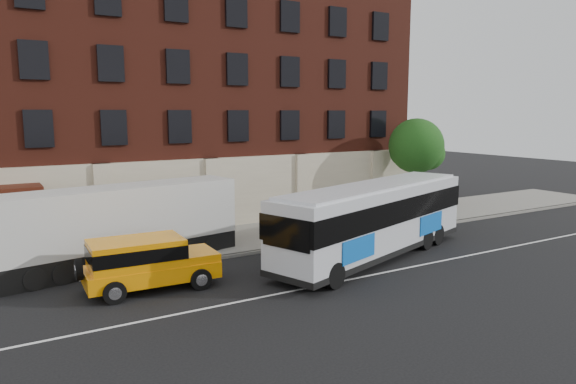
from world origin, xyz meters
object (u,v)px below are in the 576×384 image
street_tree (417,148)px  city_bus (375,217)px  sign_pole (69,246)px  yellow_suv (145,260)px  shipping_container (122,226)px

street_tree → city_bus: street_tree is taller
sign_pole → street_tree: 22.49m
yellow_suv → street_tree: bearing=16.8°
yellow_suv → shipping_container: bearing=89.1°
street_tree → shipping_container: size_ratio=0.57×
city_bus → yellow_suv: bearing=174.8°
sign_pole → street_tree: street_tree is taller
city_bus → yellow_suv: city_bus is taller
sign_pole → yellow_suv: (2.31, -2.61, -0.30)m
sign_pole → street_tree: (22.04, 3.34, 2.96)m
street_tree → shipping_container: street_tree is taller
sign_pole → yellow_suv: 3.50m
street_tree → sign_pole: bearing=-171.4°
street_tree → city_bus: 11.85m
sign_pole → city_bus: size_ratio=0.19×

